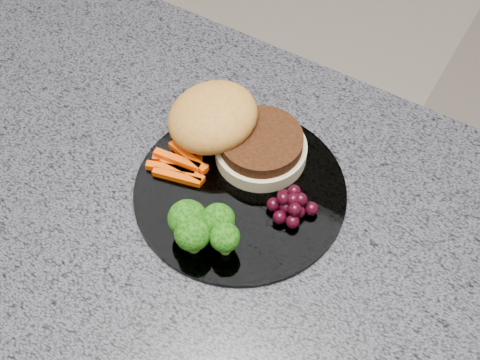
{
  "coord_description": "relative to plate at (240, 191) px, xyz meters",
  "views": [
    {
      "loc": [
        0.23,
        -0.35,
        1.57
      ],
      "look_at": [
        -0.01,
        0.05,
        0.93
      ],
      "focal_mm": 50.0,
      "sensor_mm": 36.0,
      "label": 1
    }
  ],
  "objects": [
    {
      "name": "burger",
      "position": [
        -0.05,
        0.06,
        0.03
      ],
      "size": [
        0.2,
        0.14,
        0.06
      ],
      "rotation": [
        0.0,
        0.0,
        0.22
      ],
      "color": "beige",
      "rests_on": "plate"
    },
    {
      "name": "grape_bunch",
      "position": [
        0.07,
        0.0,
        0.02
      ],
      "size": [
        0.06,
        0.05,
        0.03
      ],
      "rotation": [
        0.0,
        0.0,
        -0.07
      ],
      "color": "black",
      "rests_on": "plate"
    },
    {
      "name": "carrot_sticks",
      "position": [
        -0.08,
        -0.01,
        0.01
      ],
      "size": [
        0.08,
        0.05,
        0.02
      ],
      "rotation": [
        0.0,
        0.0,
        -0.15
      ],
      "color": "#F14B04",
      "rests_on": "plate"
    },
    {
      "name": "plate",
      "position": [
        0.0,
        0.0,
        0.0
      ],
      "size": [
        0.26,
        0.26,
        0.01
      ],
      "primitive_type": "cylinder",
      "color": "white",
      "rests_on": "countertop"
    },
    {
      "name": "countertop",
      "position": [
        0.01,
        -0.05,
        -0.02
      ],
      "size": [
        1.2,
        0.6,
        0.04
      ],
      "primitive_type": "cube",
      "color": "#555660",
      "rests_on": "island_cabinet"
    },
    {
      "name": "broccoli",
      "position": [
        -0.0,
        -0.08,
        0.03
      ],
      "size": [
        0.09,
        0.07,
        0.05
      ],
      "rotation": [
        0.0,
        0.0,
        0.33
      ],
      "color": "olive",
      "rests_on": "plate"
    }
  ]
}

